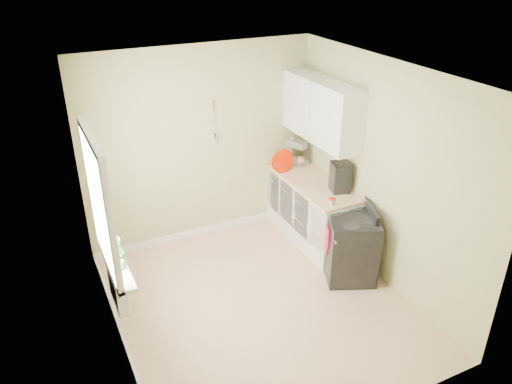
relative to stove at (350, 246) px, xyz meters
name	(u,v)px	position (x,y,z in m)	size (l,w,h in m)	color
floor	(260,305)	(-1.28, -0.05, -0.43)	(3.20, 3.60, 0.02)	tan
ceiling	(261,74)	(-1.28, -0.05, 2.29)	(3.20, 3.60, 0.02)	white
wall_back	(201,146)	(-1.28, 1.76, 0.93)	(3.20, 0.02, 2.70)	#B7B87D
wall_left	(105,239)	(-2.89, -0.05, 0.93)	(0.02, 3.60, 2.70)	#B7B87D
wall_right	(383,175)	(0.33, -0.05, 0.93)	(0.02, 3.60, 2.70)	#B7B87D
base_cabinets	(312,211)	(0.02, 0.95, 0.01)	(0.60, 1.60, 0.87)	white
countertop	(313,182)	(0.01, 0.95, 0.47)	(0.64, 1.60, 0.04)	#EDBB91
upper_cabinets	(321,110)	(0.15, 1.05, 1.43)	(0.35, 1.40, 0.80)	white
window	(99,205)	(-2.86, 0.25, 1.13)	(0.06, 1.14, 1.44)	white
window_sill	(116,261)	(-2.79, 0.25, 0.46)	(0.18, 1.14, 0.04)	white
radiator	(118,291)	(-2.82, 0.20, 0.13)	(0.12, 0.50, 0.35)	white
wall_utensils	(215,129)	(-1.08, 1.73, 1.14)	(0.02, 0.14, 0.58)	#EDBB91
stove	(350,246)	(0.00, 0.00, 0.00)	(0.84, 0.85, 0.95)	black
stand_mixer	(296,153)	(0.11, 1.56, 0.65)	(0.28, 0.36, 0.39)	#B2B2B7
kettle	(277,162)	(-0.23, 1.53, 0.58)	(0.19, 0.11, 0.20)	silver
coffee_maker	(340,178)	(0.16, 0.55, 0.67)	(0.28, 0.29, 0.39)	black
red_tray	(282,161)	(-0.23, 1.38, 0.65)	(0.34, 0.34, 0.02)	red
jar	(332,202)	(-0.14, 0.25, 0.53)	(0.08, 0.08, 0.09)	tan
plant_a	(118,256)	(-2.78, 0.05, 0.64)	(0.17, 0.12, 0.33)	#316324
plant_b	(116,251)	(-2.78, 0.17, 0.62)	(0.16, 0.13, 0.30)	#316324
plant_c	(107,229)	(-2.78, 0.63, 0.63)	(0.18, 0.18, 0.31)	#316324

